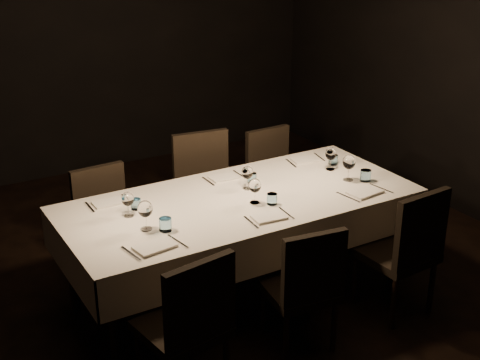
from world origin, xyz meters
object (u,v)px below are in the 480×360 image
chair_far_left (105,218)px  chair_far_center (206,188)px  chair_near_center (305,283)px  dining_table (240,208)px  chair_near_left (189,321)px  chair_near_right (406,247)px  chair_far_right (273,174)px

chair_far_left → chair_far_center: (0.87, 0.03, 0.05)m
chair_near_center → chair_far_center: 1.57m
dining_table → chair_far_center: (0.12, 0.76, -0.15)m
chair_far_center → chair_near_left: bearing=-113.0°
chair_far_left → chair_near_right: bearing=-47.5°
chair_near_left → chair_far_left: (0.07, 1.57, -0.03)m
chair_near_left → chair_far_left: bearing=-101.4°
chair_near_center → chair_far_right: 1.82m
chair_near_left → chair_near_right: chair_near_right is taller
chair_near_center → chair_far_center: bearing=-86.7°
chair_near_center → chair_far_left: bearing=-56.2°
dining_table → chair_near_right: bearing=-44.3°
chair_near_center → chair_near_right: size_ratio=0.92×
chair_far_left → chair_near_center: bearing=-67.2°
chair_far_right → chair_near_left: bearing=-135.9°
dining_table → chair_near_right: (0.83, -0.81, -0.16)m
chair_far_left → chair_far_center: chair_far_center is taller
dining_table → chair_near_center: (-0.00, -0.81, -0.20)m
chair_near_left → dining_table: bearing=-143.1°
dining_table → chair_far_center: size_ratio=2.57×
chair_far_left → chair_far_right: bearing=0.1°
chair_near_left → chair_far_right: size_ratio=1.06×
chair_near_center → chair_far_right: bearing=-108.9°
chair_near_right → dining_table: bearing=-48.1°
chair_near_center → chair_far_left: size_ratio=1.01×
chair_near_center → chair_far_left: 1.71m
dining_table → chair_near_left: chair_near_left is taller
chair_far_left → chair_far_right: chair_far_right is taller
chair_far_right → chair_near_right: bearing=-90.8°
chair_near_left → chair_far_center: chair_far_center is taller
chair_far_center → dining_table: bearing=-91.6°
chair_far_center → chair_far_right: chair_far_center is taller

